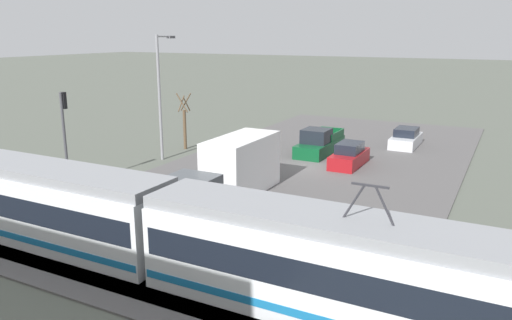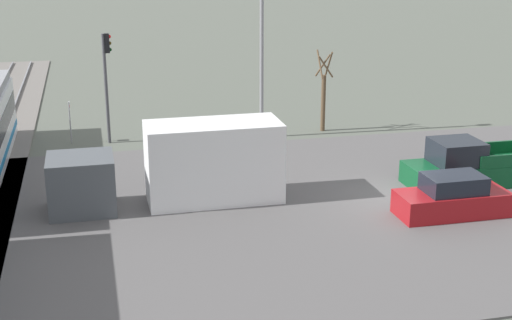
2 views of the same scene
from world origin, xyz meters
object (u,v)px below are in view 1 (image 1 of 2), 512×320
(sedan_car_1, at_px, (406,139))
(pickup_truck, at_px, (319,143))
(street_lamp_near_crossing, at_px, (161,89))
(street_tree, at_px, (185,124))
(no_parking_sign, at_px, (35,172))
(traffic_light_pole, at_px, (65,127))
(light_rail_tram, at_px, (164,230))
(box_truck, at_px, (230,172))
(sedan_car_0, at_px, (349,156))

(sedan_car_1, bearing_deg, pickup_truck, -133.92)
(pickup_truck, distance_m, sedan_car_1, 7.58)
(sedan_car_1, distance_m, street_lamp_near_crossing, 19.44)
(street_tree, relative_size, no_parking_sign, 2.01)
(street_tree, bearing_deg, pickup_truck, -162.17)
(traffic_light_pole, distance_m, no_parking_sign, 3.01)
(light_rail_tram, relative_size, traffic_light_pole, 5.40)
(sedan_car_1, relative_size, street_lamp_near_crossing, 0.50)
(box_truck, distance_m, sedan_car_1, 18.51)
(sedan_car_0, distance_m, street_lamp_near_crossing, 13.80)
(sedan_car_0, relative_size, sedan_car_1, 0.96)
(light_rail_tram, distance_m, street_tree, 20.91)
(sedan_car_0, distance_m, sedan_car_1, 8.19)
(pickup_truck, relative_size, street_tree, 1.31)
(sedan_car_0, bearing_deg, traffic_light_pole, -137.65)
(sedan_car_0, height_order, street_tree, street_tree)
(sedan_car_1, bearing_deg, no_parking_sign, -125.85)
(no_parking_sign, bearing_deg, sedan_car_0, -134.19)
(sedan_car_0, xyz_separation_m, street_lamp_near_crossing, (12.47, 4.11, 4.26))
(light_rail_tram, relative_size, box_truck, 3.35)
(street_tree, bearing_deg, box_truck, 136.31)
(sedan_car_0, xyz_separation_m, no_parking_sign, (13.64, 14.02, 0.60))
(sedan_car_1, height_order, no_parking_sign, no_parking_sign)
(pickup_truck, height_order, street_tree, street_tree)
(traffic_light_pole, relative_size, street_lamp_near_crossing, 0.64)
(traffic_light_pole, bearing_deg, sedan_car_1, -127.72)
(box_truck, relative_size, traffic_light_pole, 1.61)
(no_parking_sign, bearing_deg, sedan_car_1, -125.85)
(light_rail_tram, xyz_separation_m, pickup_truck, (1.56, -20.67, -0.89))
(street_lamp_near_crossing, distance_m, no_parking_sign, 10.63)
(light_rail_tram, bearing_deg, no_parking_sign, -19.12)
(pickup_truck, xyz_separation_m, no_parking_sign, (10.58, 16.46, 0.52))
(sedan_car_1, relative_size, street_tree, 1.00)
(box_truck, height_order, traffic_light_pole, traffic_light_pole)
(box_truck, xyz_separation_m, sedan_car_1, (-5.87, -17.54, -0.85))
(pickup_truck, xyz_separation_m, street_tree, (9.91, 3.19, 1.17))
(box_truck, xyz_separation_m, sedan_car_0, (-3.67, -9.65, -0.81))
(pickup_truck, height_order, sedan_car_1, pickup_truck)
(pickup_truck, height_order, street_lamp_near_crossing, street_lamp_near_crossing)
(traffic_light_pole, height_order, street_tree, traffic_light_pole)
(traffic_light_pole, height_order, street_lamp_near_crossing, street_lamp_near_crossing)
(light_rail_tram, bearing_deg, street_lamp_near_crossing, -52.15)
(sedan_car_1, bearing_deg, sedan_car_0, -105.57)
(no_parking_sign, bearing_deg, street_tree, -92.86)
(no_parking_sign, bearing_deg, pickup_truck, -122.73)
(pickup_truck, xyz_separation_m, traffic_light_pole, (10.18, 14.50, 2.77))
(street_tree, bearing_deg, light_rail_tram, 123.29)
(box_truck, bearing_deg, traffic_light_pole, 14.20)
(sedan_car_1, height_order, traffic_light_pole, traffic_light_pole)
(box_truck, distance_m, street_tree, 12.88)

